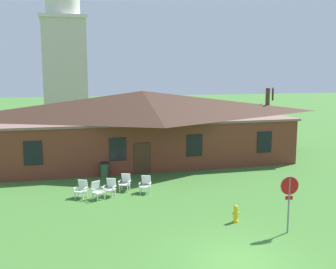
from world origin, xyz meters
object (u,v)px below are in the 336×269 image
at_px(lawn_chair_right_end, 146,184).
at_px(lawn_chair_middle, 125,182).
at_px(lawn_chair_left_end, 110,187).
at_px(trash_bin, 104,170).
at_px(fire_hydrant, 236,214).
at_px(stop_sign, 289,193).
at_px(lawn_chair_near_door, 97,190).
at_px(lawn_chair_by_porch, 82,189).

bearing_deg(lawn_chair_right_end, lawn_chair_middle, 145.35).
distance_m(lawn_chair_left_end, lawn_chair_middle, 1.25).
relative_size(lawn_chair_middle, trash_bin, 0.98).
bearing_deg(trash_bin, lawn_chair_left_end, -90.95).
bearing_deg(fire_hydrant, stop_sign, -46.13).
bearing_deg(fire_hydrant, trash_bin, 118.22).
distance_m(stop_sign, trash_bin, 12.89).
distance_m(lawn_chair_near_door, trash_bin, 4.43).
bearing_deg(trash_bin, lawn_chair_middle, -74.51).
height_order(lawn_chair_by_porch, fire_hydrant, lawn_chair_by_porch).
xyz_separation_m(stop_sign, lawn_chair_middle, (-5.74, 7.83, -1.23)).
height_order(lawn_chair_near_door, fire_hydrant, lawn_chair_near_door).
height_order(stop_sign, lawn_chair_left_end, stop_sign).
height_order(stop_sign, lawn_chair_by_porch, stop_sign).
relative_size(lawn_chair_right_end, trash_bin, 0.98).
bearing_deg(stop_sign, lawn_chair_middle, 126.25).
xyz_separation_m(stop_sign, lawn_chair_by_porch, (-8.22, 7.09, -1.23)).
distance_m(lawn_chair_by_porch, lawn_chair_left_end, 1.54).
bearing_deg(lawn_chair_right_end, stop_sign, -56.54).
bearing_deg(lawn_chair_by_porch, lawn_chair_left_end, -2.61).
bearing_deg(fire_hydrant, lawn_chair_right_end, 119.56).
relative_size(lawn_chair_near_door, lawn_chair_right_end, 1.00).
distance_m(lawn_chair_by_porch, lawn_chair_near_door, 0.92).
height_order(stop_sign, lawn_chair_near_door, stop_sign).
relative_size(stop_sign, lawn_chair_right_end, 2.56).
xyz_separation_m(lawn_chair_left_end, lawn_chair_right_end, (1.98, 0.10, 0.00)).
xyz_separation_m(stop_sign, lawn_chair_left_end, (-6.68, 7.02, -1.23)).
bearing_deg(fire_hydrant, lawn_chair_left_end, 133.53).
relative_size(lawn_chair_by_porch, lawn_chair_left_end, 1.00).
distance_m(stop_sign, fire_hydrant, 2.71).
bearing_deg(fire_hydrant, lawn_chair_middle, 123.83).
height_order(lawn_chair_left_end, lawn_chair_right_end, same).
xyz_separation_m(lawn_chair_middle, lawn_chair_right_end, (1.04, -0.72, 0.00)).
height_order(lawn_chair_near_door, trash_bin, trash_bin).
bearing_deg(lawn_chair_near_door, lawn_chair_left_end, 27.59).
xyz_separation_m(lawn_chair_by_porch, lawn_chair_left_end, (1.53, -0.07, 0.00)).
bearing_deg(lawn_chair_left_end, fire_hydrant, -46.47).
relative_size(lawn_chair_left_end, lawn_chair_right_end, 1.00).
height_order(lawn_chair_by_porch, lawn_chair_right_end, same).
relative_size(lawn_chair_by_porch, lawn_chair_middle, 1.00).
bearing_deg(stop_sign, fire_hydrant, 133.87).
xyz_separation_m(stop_sign, lawn_chair_near_door, (-7.42, 6.63, -1.23)).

